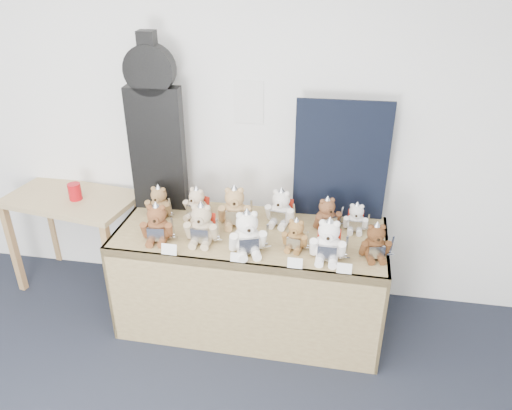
% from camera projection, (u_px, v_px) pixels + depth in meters
% --- Properties ---
extents(room_shell, '(6.00, 6.00, 6.00)m').
position_uv_depth(room_shell, '(248.00, 102.00, 3.44)').
color(room_shell, white).
rests_on(room_shell, floor).
extents(display_table, '(1.83, 0.78, 0.76)m').
position_uv_depth(display_table, '(249.00, 258.00, 3.37)').
color(display_table, olive).
rests_on(display_table, floor).
extents(side_table, '(1.03, 0.67, 0.80)m').
position_uv_depth(side_table, '(73.00, 212.00, 3.80)').
color(side_table, '#92764E').
rests_on(side_table, floor).
extents(guitar_case, '(0.38, 0.13, 1.24)m').
position_uv_depth(guitar_case, '(155.00, 127.00, 3.42)').
color(guitar_case, black).
rests_on(guitar_case, display_table).
extents(navy_board, '(0.63, 0.04, 0.84)m').
position_uv_depth(navy_board, '(341.00, 161.00, 3.37)').
color(navy_board, black).
rests_on(navy_board, display_table).
extents(red_cup, '(0.09, 0.09, 0.13)m').
position_uv_depth(red_cup, '(75.00, 192.00, 3.67)').
color(red_cup, '#AA0B12').
rests_on(red_cup, side_table).
extents(teddy_front_far_left, '(0.24, 0.20, 0.29)m').
position_uv_depth(teddy_front_far_left, '(157.00, 224.00, 3.22)').
color(teddy_front_far_left, brown).
rests_on(teddy_front_far_left, display_table).
extents(teddy_front_left, '(0.25, 0.21, 0.31)m').
position_uv_depth(teddy_front_left, '(202.00, 225.00, 3.20)').
color(teddy_front_left, tan).
rests_on(teddy_front_left, display_table).
extents(teddy_front_centre, '(0.27, 0.25, 0.32)m').
position_uv_depth(teddy_front_centre, '(247.00, 234.00, 3.09)').
color(teddy_front_centre, white).
rests_on(teddy_front_centre, display_table).
extents(teddy_front_right, '(0.19, 0.17, 0.23)m').
position_uv_depth(teddy_front_right, '(296.00, 235.00, 3.14)').
color(teddy_front_right, olive).
rests_on(teddy_front_right, display_table).
extents(teddy_front_far_right, '(0.25, 0.21, 0.31)m').
position_uv_depth(teddy_front_far_right, '(328.00, 242.00, 3.02)').
color(teddy_front_far_right, white).
rests_on(teddy_front_far_right, display_table).
extents(teddy_front_end, '(0.22, 0.19, 0.26)m').
position_uv_depth(teddy_front_end, '(375.00, 243.00, 3.05)').
color(teddy_front_end, '#55341D').
rests_on(teddy_front_end, display_table).
extents(teddy_back_left, '(0.21, 0.20, 0.26)m').
position_uv_depth(teddy_back_left, '(197.00, 204.00, 3.50)').
color(teddy_back_left, beige).
rests_on(teddy_back_left, display_table).
extents(teddy_back_centre_left, '(0.26, 0.23, 0.31)m').
position_uv_depth(teddy_back_centre_left, '(235.00, 208.00, 3.40)').
color(teddy_back_centre_left, tan).
rests_on(teddy_back_centre_left, display_table).
extents(teddy_back_centre_right, '(0.24, 0.21, 0.29)m').
position_uv_depth(teddy_back_centre_right, '(281.00, 209.00, 3.41)').
color(teddy_back_centre_right, white).
rests_on(teddy_back_centre_right, display_table).
extents(teddy_back_right, '(0.21, 0.21, 0.26)m').
position_uv_depth(teddy_back_right, '(327.00, 215.00, 3.36)').
color(teddy_back_right, brown).
rests_on(teddy_back_right, display_table).
extents(teddy_back_end, '(0.18, 0.15, 0.23)m').
position_uv_depth(teddy_back_end, '(356.00, 219.00, 3.34)').
color(teddy_back_end, white).
rests_on(teddy_back_end, display_table).
extents(teddy_back_far_left, '(0.21, 0.18, 0.26)m').
position_uv_depth(teddy_back_far_left, '(159.00, 203.00, 3.51)').
color(teddy_back_far_left, olive).
rests_on(teddy_back_far_left, display_table).
extents(entry_card_a, '(0.10, 0.02, 0.07)m').
position_uv_depth(entry_card_a, '(169.00, 249.00, 3.10)').
color(entry_card_a, white).
rests_on(entry_card_a, display_table).
extents(entry_card_b, '(0.08, 0.02, 0.06)m').
position_uv_depth(entry_card_b, '(237.00, 257.00, 3.03)').
color(entry_card_b, white).
rests_on(entry_card_b, display_table).
extents(entry_card_c, '(0.09, 0.02, 0.06)m').
position_uv_depth(entry_card_c, '(295.00, 263.00, 2.97)').
color(entry_card_c, white).
rests_on(entry_card_c, display_table).
extents(entry_card_d, '(0.09, 0.02, 0.06)m').
position_uv_depth(entry_card_d, '(344.00, 268.00, 2.93)').
color(entry_card_d, white).
rests_on(entry_card_d, display_table).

